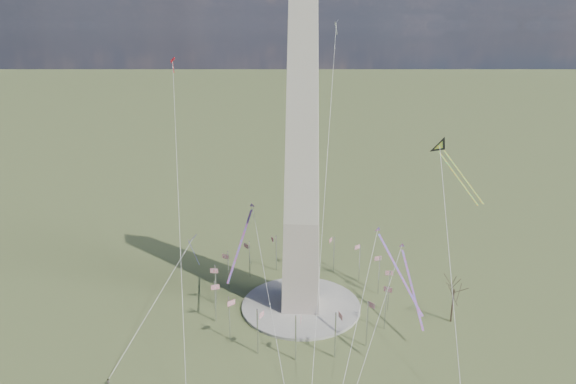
# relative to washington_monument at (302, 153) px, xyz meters

# --- Properties ---
(ground) EXTENTS (2000.00, 2000.00, 0.00)m
(ground) POSITION_rel_washington_monument_xyz_m (0.00, 0.00, -47.95)
(ground) COLOR #475128
(ground) RESTS_ON ground
(plaza) EXTENTS (36.00, 36.00, 0.80)m
(plaza) POSITION_rel_washington_monument_xyz_m (0.00, 0.00, -47.55)
(plaza) COLOR #A19F93
(plaza) RESTS_ON ground
(washington_monument) EXTENTS (15.56, 15.56, 100.00)m
(washington_monument) POSITION_rel_washington_monument_xyz_m (0.00, 0.00, 0.00)
(washington_monument) COLOR beige
(washington_monument) RESTS_ON plaza
(flagpole_ring) EXTENTS (54.40, 54.40, 13.00)m
(flagpole_ring) POSITION_rel_washington_monument_xyz_m (-0.00, -0.00, -40.68)
(flagpole_ring) COLOR silver
(flagpole_ring) RESTS_ON ground
(tree_near) EXTENTS (8.87, 8.87, 15.53)m
(tree_near) POSITION_rel_washington_monument_xyz_m (43.60, -4.57, -36.88)
(tree_near) COLOR #4D402F
(tree_near) RESTS_ON ground
(person_west) EXTENTS (1.03, 0.87, 1.86)m
(person_west) POSITION_rel_washington_monument_xyz_m (-43.67, -39.26, -47.02)
(person_west) COLOR gray
(person_west) RESTS_ON ground
(kite_delta_black) EXTENTS (13.82, 18.21, 15.58)m
(kite_delta_black) POSITION_rel_washington_monument_xyz_m (39.37, 7.79, -0.10)
(kite_delta_black) COLOR black
(kite_delta_black) RESTS_ON ground
(kite_diamond_purple) EXTENTS (2.41, 3.50, 10.30)m
(kite_diamond_purple) POSITION_rel_washington_monument_xyz_m (-31.72, -1.74, -26.76)
(kite_diamond_purple) COLOR navy
(kite_diamond_purple) RESTS_ON ground
(kite_streamer_left) EXTENTS (10.75, 19.81, 14.77)m
(kite_streamer_left) POSITION_rel_washington_monument_xyz_m (23.69, -18.91, -21.97)
(kite_streamer_left) COLOR red
(kite_streamer_left) RESTS_ON ground
(kite_streamer_mid) EXTENTS (5.29, 22.98, 15.87)m
(kite_streamer_mid) POSITION_rel_washington_monument_xyz_m (-16.91, 0.89, -23.99)
(kite_streamer_mid) COLOR red
(kite_streamer_mid) RESTS_ON ground
(kite_streamer_right) EXTENTS (5.05, 22.66, 15.63)m
(kite_streamer_right) POSITION_rel_washington_monument_xyz_m (30.75, -3.59, -33.62)
(kite_streamer_right) COLOR red
(kite_streamer_right) RESTS_ON ground
(kite_small_red) EXTENTS (2.01, 1.75, 5.18)m
(kite_small_red) POSITION_rel_washington_monument_xyz_m (-43.38, 28.81, 22.55)
(kite_small_red) COLOR red
(kite_small_red) RESTS_ON ground
(kite_small_white) EXTENTS (1.35, 2.14, 4.77)m
(kite_small_white) POSITION_rel_washington_monument_xyz_m (8.76, 40.08, 34.03)
(kite_small_white) COLOR white
(kite_small_white) RESTS_ON ground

